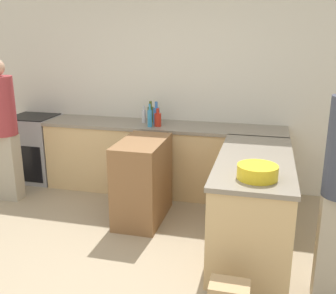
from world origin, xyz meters
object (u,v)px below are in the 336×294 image
at_px(olive_oil_bottle, 151,114).
at_px(water_bottle_blue, 156,115).
at_px(range_oven, 35,148).
at_px(dish_soap_bottle, 150,118).
at_px(person_by_range, 3,126).
at_px(island_table, 143,180).
at_px(vinegar_bottle_clear, 144,116).
at_px(hot_sauce_bottle, 158,119).
at_px(mixing_bowl, 257,172).

height_order(olive_oil_bottle, water_bottle_blue, water_bottle_blue).
height_order(range_oven, dish_soap_bottle, dish_soap_bottle).
relative_size(water_bottle_blue, person_by_range, 0.17).
relative_size(range_oven, island_table, 1.01).
xyz_separation_m(dish_soap_bottle, vinegar_bottle_clear, (-0.14, 0.20, -0.03)).
bearing_deg(person_by_range, hot_sauce_bottle, 19.10).
bearing_deg(water_bottle_blue, person_by_range, -157.10).
bearing_deg(person_by_range, mixing_bowl, -17.56).
distance_m(dish_soap_bottle, hot_sauce_bottle, 0.10).
xyz_separation_m(vinegar_bottle_clear, water_bottle_blue, (0.18, -0.04, 0.03)).
bearing_deg(mixing_bowl, hot_sauce_bottle, 128.76).
relative_size(olive_oil_bottle, vinegar_bottle_clear, 1.24).
distance_m(range_oven, hot_sauce_bottle, 1.90).
relative_size(mixing_bowl, person_by_range, 0.19).
bearing_deg(person_by_range, range_oven, 95.22).
height_order(mixing_bowl, dish_soap_bottle, dish_soap_bottle).
height_order(hot_sauce_bottle, person_by_range, person_by_range).
xyz_separation_m(olive_oil_bottle, hot_sauce_bottle, (0.15, -0.20, -0.02)).
bearing_deg(vinegar_bottle_clear, water_bottle_blue, -12.92).
distance_m(vinegar_bottle_clear, person_by_range, 1.71).
distance_m(olive_oil_bottle, water_bottle_blue, 0.13).
distance_m(dish_soap_bottle, person_by_range, 1.76).
distance_m(mixing_bowl, water_bottle_blue, 2.12).
bearing_deg(vinegar_bottle_clear, dish_soap_bottle, -55.50).
bearing_deg(island_table, vinegar_bottle_clear, 106.11).
bearing_deg(vinegar_bottle_clear, range_oven, -178.45).
bearing_deg(hot_sauce_bottle, water_bottle_blue, 113.79).
relative_size(range_oven, olive_oil_bottle, 3.32).
bearing_deg(range_oven, dish_soap_bottle, -5.33).
relative_size(dish_soap_bottle, hot_sauce_bottle, 1.28).
height_order(dish_soap_bottle, hot_sauce_bottle, dish_soap_bottle).
bearing_deg(person_by_range, olive_oil_bottle, 26.75).
bearing_deg(vinegar_bottle_clear, island_table, -73.89).
xyz_separation_m(island_table, hot_sauce_bottle, (-0.03, 0.72, 0.53)).
height_order(vinegar_bottle_clear, person_by_range, person_by_range).
height_order(dish_soap_bottle, olive_oil_bottle, dish_soap_bottle).
bearing_deg(island_table, mixing_bowl, -34.30).
height_order(island_table, vinegar_bottle_clear, vinegar_bottle_clear).
xyz_separation_m(mixing_bowl, dish_soap_bottle, (-1.34, 1.51, 0.06)).
height_order(island_table, olive_oil_bottle, olive_oil_bottle).
relative_size(island_table, water_bottle_blue, 3.15).
height_order(island_table, mixing_bowl, mixing_bowl).
distance_m(vinegar_bottle_clear, hot_sauce_bottle, 0.27).
xyz_separation_m(island_table, mixing_bowl, (1.23, -0.84, 0.50)).
xyz_separation_m(island_table, person_by_range, (-1.78, 0.11, 0.49)).
relative_size(island_table, person_by_range, 0.52).
bearing_deg(water_bottle_blue, dish_soap_bottle, -102.71).
xyz_separation_m(olive_oil_bottle, water_bottle_blue, (0.10, -0.09, 0.00)).
bearing_deg(range_oven, vinegar_bottle_clear, 1.55).
relative_size(range_oven, mixing_bowl, 2.81).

